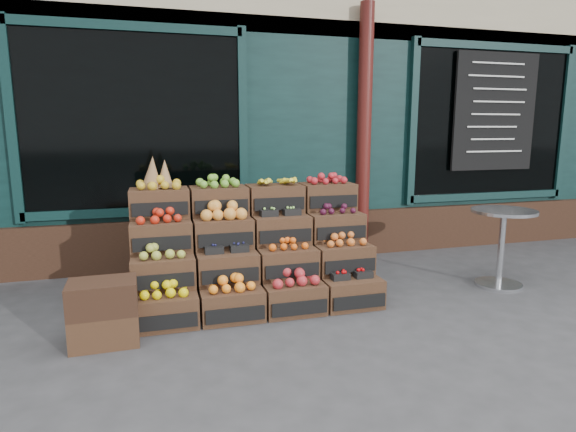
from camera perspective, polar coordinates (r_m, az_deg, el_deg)
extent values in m
plane|color=#373739|center=(4.29, 5.29, -12.76)|extent=(60.00, 60.00, 0.00)
cube|color=black|center=(9.01, -6.94, 14.88)|extent=(12.00, 6.00, 4.80)
cube|color=black|center=(6.10, -2.25, 8.66)|extent=(12.00, 0.12, 3.00)
cube|color=black|center=(6.18, -2.02, -2.54)|extent=(12.00, 0.18, 0.60)
cube|color=black|center=(5.85, -17.77, 10.56)|extent=(2.40, 0.06, 2.00)
cube|color=black|center=(7.48, 22.85, 10.11)|extent=(2.40, 0.06, 2.00)
cylinder|color=#481410|center=(6.31, 8.99, 9.51)|extent=(0.18, 0.18, 3.20)
cube|color=black|center=(7.42, 23.32, 11.24)|extent=(1.30, 0.04, 1.60)
cube|color=#402819|center=(4.35, -14.33, -10.75)|extent=(0.56, 0.39, 0.28)
cube|color=black|center=(4.17, -14.24, -12.10)|extent=(0.51, 0.02, 0.12)
cube|color=#E1C807|center=(4.29, -14.44, -8.47)|extent=(0.44, 0.29, 0.09)
cube|color=#402819|center=(4.39, -6.70, -10.28)|extent=(0.56, 0.39, 0.28)
cube|color=black|center=(4.21, -6.25, -11.59)|extent=(0.51, 0.02, 0.12)
cube|color=orange|center=(4.33, -6.75, -7.96)|extent=(0.44, 0.29, 0.10)
cube|color=#402819|center=(4.51, 0.63, -9.65)|extent=(0.56, 0.39, 0.28)
cube|color=black|center=(4.34, 1.40, -10.88)|extent=(0.51, 0.02, 0.12)
cube|color=#A42428|center=(4.45, 0.64, -7.34)|extent=(0.44, 0.29, 0.11)
cube|color=#402819|center=(4.69, 7.47, -8.92)|extent=(0.56, 0.39, 0.28)
cube|color=black|center=(4.53, 8.48, -10.06)|extent=(0.51, 0.02, 0.12)
cube|color=#AB0507|center=(4.64, 7.51, -7.09)|extent=(0.44, 0.29, 0.04)
cube|color=#402819|center=(4.48, -14.57, -6.39)|extent=(0.56, 0.39, 0.28)
cube|color=black|center=(4.30, -14.49, -7.51)|extent=(0.51, 0.02, 0.12)
cube|color=#969E37|center=(4.43, -14.68, -4.09)|extent=(0.44, 0.29, 0.09)
cube|color=#402819|center=(4.52, -7.24, -5.97)|extent=(0.56, 0.39, 0.28)
cube|color=black|center=(4.34, -6.83, -7.06)|extent=(0.51, 0.02, 0.12)
cube|color=#181842|center=(4.48, -7.29, -4.08)|extent=(0.44, 0.29, 0.03)
cube|color=#402819|center=(4.64, -0.17, -5.48)|extent=(0.56, 0.39, 0.28)
cube|color=black|center=(4.46, 0.53, -6.51)|extent=(0.51, 0.02, 0.12)
cube|color=#DC5512|center=(4.59, -0.17, -3.37)|extent=(0.44, 0.29, 0.07)
cube|color=#402819|center=(4.82, 6.45, -4.94)|extent=(0.56, 0.39, 0.28)
cube|color=black|center=(4.64, 7.40, -5.91)|extent=(0.51, 0.02, 0.12)
cube|color=#C85E22|center=(4.77, 6.50, -2.82)|extent=(0.44, 0.29, 0.09)
cube|color=#402819|center=(4.64, -14.79, -2.30)|extent=(0.56, 0.39, 0.28)
cube|color=black|center=(4.45, -14.73, -3.20)|extent=(0.51, 0.02, 0.12)
cube|color=red|center=(4.61, -14.90, -0.05)|extent=(0.44, 0.29, 0.09)
cube|color=#402819|center=(4.68, -7.74, -1.93)|extent=(0.56, 0.39, 0.28)
cube|color=black|center=(4.49, -7.37, -2.82)|extent=(0.51, 0.02, 0.12)
cube|color=orange|center=(4.64, -7.80, 0.51)|extent=(0.44, 0.29, 0.13)
cube|color=#402819|center=(4.79, -0.92, -1.56)|extent=(0.56, 0.39, 0.28)
cube|color=black|center=(4.60, -0.27, -2.40)|extent=(0.51, 0.02, 0.12)
cube|color=#91D25C|center=(4.76, -0.93, 0.26)|extent=(0.44, 0.29, 0.03)
cube|color=#402819|center=(4.96, 5.51, -1.18)|extent=(0.56, 0.39, 0.28)
cube|color=black|center=(4.78, 6.38, -1.97)|extent=(0.51, 0.02, 0.12)
cube|color=#380E22|center=(4.93, 5.54, 0.80)|extent=(0.44, 0.29, 0.07)
cube|color=#402819|center=(4.82, -14.99, 1.51)|extent=(0.56, 0.39, 0.28)
cube|color=black|center=(4.62, -14.94, 0.80)|extent=(0.51, 0.02, 0.12)
cube|color=gold|center=(4.80, -15.10, 3.69)|extent=(0.44, 0.29, 0.09)
cube|color=#402819|center=(4.86, -8.21, 1.83)|extent=(0.56, 0.39, 0.28)
cube|color=black|center=(4.66, -7.87, 1.13)|extent=(0.51, 0.02, 0.12)
cube|color=#62A02E|center=(4.84, -8.26, 4.00)|extent=(0.44, 0.29, 0.09)
cube|color=#402819|center=(4.97, -1.62, 2.11)|extent=(0.56, 0.39, 0.28)
cube|color=black|center=(4.77, -1.02, 1.44)|extent=(0.51, 0.02, 0.12)
cube|color=yellow|center=(4.94, -1.63, 4.19)|extent=(0.44, 0.29, 0.09)
cube|color=#402819|center=(5.13, 4.62, 2.35)|extent=(0.56, 0.39, 0.28)
cube|color=black|center=(4.95, 5.43, 1.71)|extent=(0.51, 0.02, 0.12)
cube|color=#AE1E26|center=(5.11, 4.65, 4.34)|extent=(0.44, 0.29, 0.08)
cube|color=black|center=(4.66, -3.62, -9.01)|extent=(2.28, 0.40, 0.28)
cube|color=black|center=(4.83, -4.23, -6.56)|extent=(2.28, 0.40, 0.55)
cube|color=black|center=(5.02, -4.78, -4.29)|extent=(2.28, 0.40, 0.83)
cone|color=olive|center=(4.79, -15.80, 5.00)|extent=(0.19, 0.19, 0.32)
cone|color=olive|center=(4.83, -14.40, 4.86)|extent=(0.17, 0.17, 0.28)
cube|color=#402819|center=(4.16, -20.87, -12.30)|extent=(0.52, 0.37, 0.26)
cube|color=black|center=(4.07, -21.11, -8.95)|extent=(0.52, 0.37, 0.26)
cylinder|color=#B3B6BB|center=(5.73, 23.63, -7.42)|extent=(0.49, 0.49, 0.03)
cylinder|color=#B3B6BB|center=(5.63, 23.92, -3.59)|extent=(0.07, 0.07, 0.80)
cylinder|color=#B3B6BB|center=(5.55, 24.23, 0.52)|extent=(0.67, 0.67, 0.03)
imported|color=#164D19|center=(6.56, -17.54, 4.69)|extent=(0.81, 0.54, 2.17)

